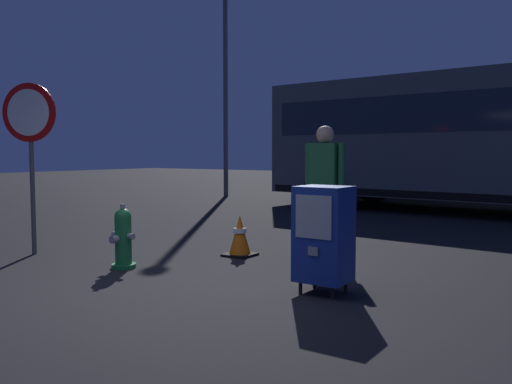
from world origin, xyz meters
The scene contains 9 objects.
ground_plane centered at (0.00, 0.00, 0.00)m, with size 60.00×60.00×0.00m, color black.
fire_hydrant centered at (-1.10, 0.53, 0.35)m, with size 0.33×0.31×0.75m.
newspaper_box_primary centered at (1.33, 0.82, 0.57)m, with size 0.48×0.42×1.02m.
stop_sign centered at (-2.73, 0.46, 1.60)m, with size 0.71×0.31×2.23m.
pedestrian centered at (0.54, 2.39, 0.95)m, with size 0.55×0.22×1.67m.
traffic_cone centered at (-0.43, 1.90, 0.26)m, with size 0.36×0.36×0.53m.
bus_near centered at (1.59, 8.67, 1.71)m, with size 10.67×3.48×3.00m.
bus_far centered at (0.75, 12.91, 1.71)m, with size 10.66×3.39×3.00m.
street_light_near_left centered at (-6.37, 9.38, 4.37)m, with size 0.32×0.32×7.59m.
Camera 1 is at (3.65, -3.73, 1.33)m, focal length 38.11 mm.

